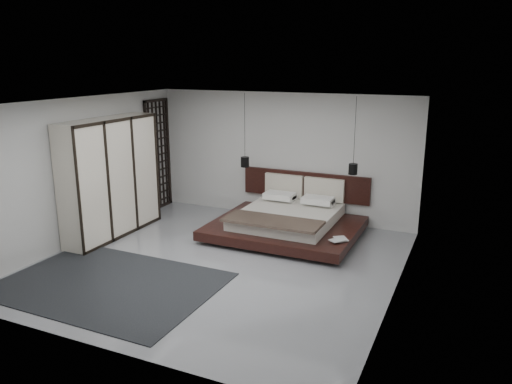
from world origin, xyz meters
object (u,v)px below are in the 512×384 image
at_px(lattice_screen, 158,155).
at_px(rug, 109,284).
at_px(wardrobe, 111,178).
at_px(bed, 288,220).
at_px(pendant_right, 353,169).
at_px(pendant_left, 245,162).

bearing_deg(lattice_screen, rug, -66.18).
bearing_deg(wardrobe, lattice_screen, 97.15).
distance_m(wardrobe, rug, 2.73).
height_order(bed, wardrobe, wardrobe).
bearing_deg(lattice_screen, wardrobe, -82.85).
relative_size(pendant_right, wardrobe, 0.63).
height_order(lattice_screen, pendant_right, pendant_right).
relative_size(pendant_left, wardrobe, 0.65).
bearing_deg(pendant_left, pendant_right, 0.00).
xyz_separation_m(lattice_screen, bed, (3.50, -0.55, -1.01)).
distance_m(lattice_screen, pendant_right, 4.69).
distance_m(pendant_right, rug, 5.06).
height_order(pendant_right, wardrobe, pendant_right).
bearing_deg(bed, wardrobe, -155.81).
bearing_deg(bed, pendant_right, 21.42).
bearing_deg(wardrobe, pendant_right, 23.46).
xyz_separation_m(bed, rug, (-1.75, -3.42, -0.29)).
bearing_deg(bed, rug, -117.14).
height_order(wardrobe, rug, wardrobe).
distance_m(lattice_screen, pendant_left, 2.32).
distance_m(pendant_left, wardrobe, 2.83).
distance_m(bed, wardrobe, 3.67).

